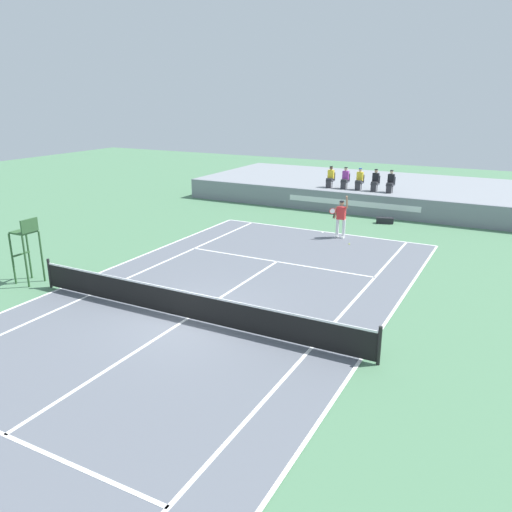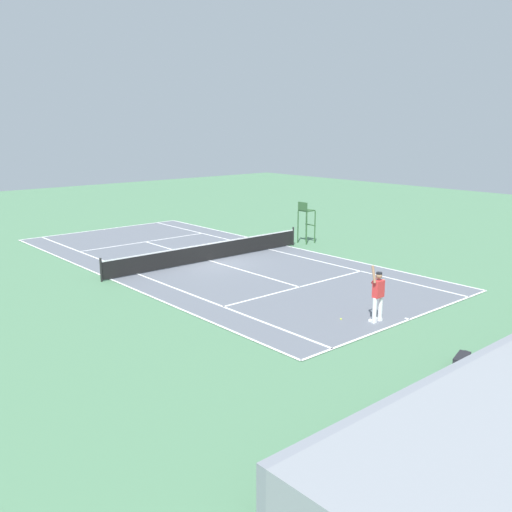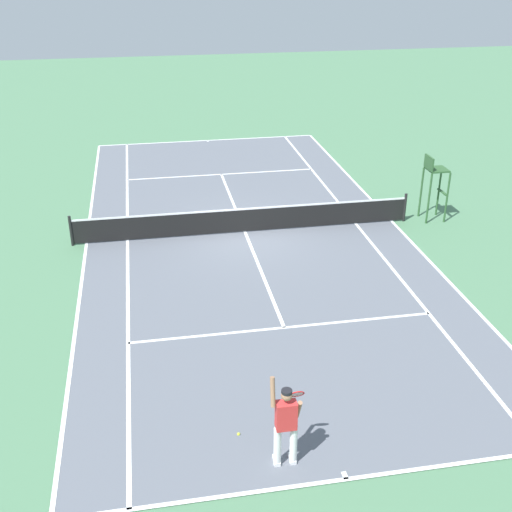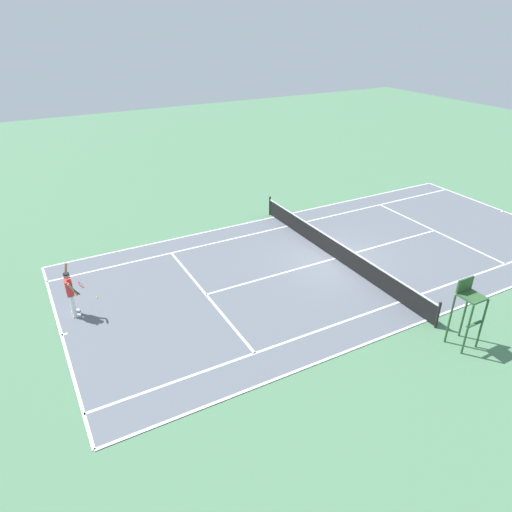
# 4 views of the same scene
# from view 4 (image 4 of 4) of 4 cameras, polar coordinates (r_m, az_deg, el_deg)

# --- Properties ---
(ground_plane) EXTENTS (80.00, 80.00, 0.00)m
(ground_plane) POSITION_cam_4_polar(r_m,az_deg,el_deg) (21.63, 9.62, -0.35)
(ground_plane) COLOR #4C7A56
(court) EXTENTS (11.08, 23.88, 0.03)m
(court) POSITION_cam_4_polar(r_m,az_deg,el_deg) (21.62, 9.62, -0.33)
(court) COLOR slate
(court) RESTS_ON ground
(net) EXTENTS (11.98, 0.10, 1.07)m
(net) POSITION_cam_4_polar(r_m,az_deg,el_deg) (21.39, 9.73, 0.88)
(net) COLOR black
(net) RESTS_ON ground
(tennis_player) EXTENTS (0.76, 0.62, 2.08)m
(tennis_player) POSITION_cam_4_polar(r_m,az_deg,el_deg) (18.28, -21.79, -4.19)
(tennis_player) COLOR white
(tennis_player) RESTS_ON ground
(tennis_ball) EXTENTS (0.07, 0.07, 0.07)m
(tennis_ball) POSITION_cam_4_polar(r_m,az_deg,el_deg) (19.51, -18.91, -4.84)
(tennis_ball) COLOR #D1E533
(tennis_ball) RESTS_ON ground
(umpire_chair) EXTENTS (0.77, 0.77, 2.44)m
(umpire_chair) POSITION_cam_4_polar(r_m,az_deg,el_deg) (16.79, 24.55, -5.52)
(umpire_chair) COLOR #2D562D
(umpire_chair) RESTS_ON ground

